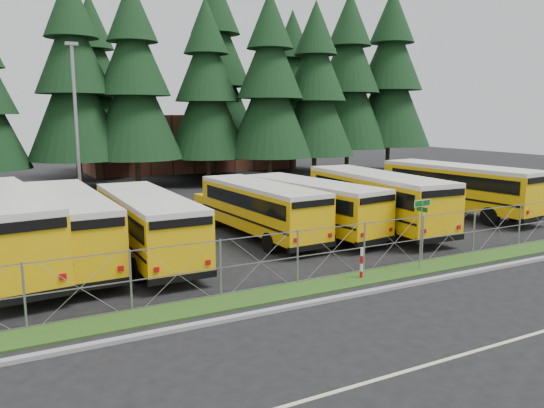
{
  "coord_description": "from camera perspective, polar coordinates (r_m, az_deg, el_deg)",
  "views": [
    {
      "loc": [
        -13.47,
        -16.99,
        6.1
      ],
      "look_at": [
        -2.42,
        4.0,
        2.06
      ],
      "focal_mm": 35.0,
      "sensor_mm": 36.0,
      "label": 1
    }
  ],
  "objects": [
    {
      "name": "conifer_13",
      "position": [
        58.54,
        2.2,
        12.0
      ],
      "size": [
        7.68,
        7.68,
        16.99
      ],
      "primitive_type": null,
      "color": "black",
      "rests_on": "ground"
    },
    {
      "name": "conifer_3",
      "position": [
        45.36,
        -20.51,
        12.05
      ],
      "size": [
        7.65,
        7.65,
        16.92
      ],
      "primitive_type": null,
      "color": "black",
      "rests_on": "ground"
    },
    {
      "name": "conifer_8",
      "position": [
        55.4,
        8.23,
        12.64
      ],
      "size": [
        8.2,
        8.2,
        18.13
      ],
      "primitive_type": null,
      "color": "black",
      "rests_on": "ground"
    },
    {
      "name": "brick_building",
      "position": [
        60.31,
        -8.96,
        6.6
      ],
      "size": [
        22.0,
        10.0,
        6.0
      ],
      "primitive_type": "cube",
      "color": "brown",
      "rests_on": "ground"
    },
    {
      "name": "bus_6",
      "position": [
        28.79,
        10.71,
        0.32
      ],
      "size": [
        3.37,
        11.69,
        3.03
      ],
      "primitive_type": null,
      "rotation": [
        0.0,
        0.0,
        -0.06
      ],
      "color": "#E6AF07",
      "rests_on": "ground"
    },
    {
      "name": "curb",
      "position": [
        20.28,
        15.74,
        -8.05
      ],
      "size": [
        50.0,
        0.25,
        0.12
      ],
      "primitive_type": "cube",
      "color": "gray",
      "rests_on": "ground"
    },
    {
      "name": "conifer_11",
      "position": [
        53.51,
        -18.68,
        11.77
      ],
      "size": [
        7.71,
        7.71,
        17.06
      ],
      "primitive_type": null,
      "color": "black",
      "rests_on": "ground"
    },
    {
      "name": "conifer_5",
      "position": [
        46.99,
        -7.01,
        11.8
      ],
      "size": [
        7.16,
        7.16,
        15.83
      ],
      "primitive_type": null,
      "color": "black",
      "rests_on": "ground"
    },
    {
      "name": "conifer_6",
      "position": [
        46.47,
        -0.22,
        12.25
      ],
      "size": [
        7.41,
        7.41,
        16.4
      ],
      "primitive_type": null,
      "color": "black",
      "rests_on": "ground"
    },
    {
      "name": "conifer_4",
      "position": [
        45.2,
        -14.59,
        12.22
      ],
      "size": [
        7.56,
        7.56,
        16.71
      ],
      "primitive_type": null,
      "color": "black",
      "rests_on": "ground"
    },
    {
      "name": "bus_1",
      "position": [
        23.22,
        -21.33,
        -2.47
      ],
      "size": [
        2.94,
        11.42,
        2.98
      ],
      "primitive_type": null,
      "rotation": [
        0.0,
        0.0,
        0.02
      ],
      "color": "#E6AF07",
      "rests_on": "ground"
    },
    {
      "name": "grass_verge",
      "position": [
        21.27,
        13.13,
        -7.19
      ],
      "size": [
        50.0,
        1.4,
        0.06
      ],
      "primitive_type": "cube",
      "color": "#1A4112",
      "rests_on": "ground"
    },
    {
      "name": "bus_5",
      "position": [
        27.29,
        3.85,
        -0.34
      ],
      "size": [
        3.89,
        10.71,
        2.75
      ],
      "primitive_type": null,
      "rotation": [
        0.0,
        0.0,
        0.14
      ],
      "color": "#E6AF07",
      "rests_on": "ground"
    },
    {
      "name": "bus_4",
      "position": [
        26.43,
        -1.58,
        -0.66
      ],
      "size": [
        3.05,
        10.55,
        2.73
      ],
      "primitive_type": null,
      "rotation": [
        0.0,
        0.0,
        0.06
      ],
      "color": "#E6AF07",
      "rests_on": "ground"
    },
    {
      "name": "light_standard",
      "position": [
        33.3,
        -20.3,
        8.04
      ],
      "size": [
        0.7,
        0.35,
        10.14
      ],
      "color": "#909398",
      "rests_on": "ground"
    },
    {
      "name": "conifer_9",
      "position": [
        58.13,
        12.61,
        12.74
      ],
      "size": [
        8.55,
        8.55,
        18.91
      ],
      "primitive_type": null,
      "color": "black",
      "rests_on": "ground"
    },
    {
      "name": "road_lane_line",
      "position": [
        17.31,
        27.17,
        -12.08
      ],
      "size": [
        50.0,
        0.12,
        0.01
      ],
      "primitive_type": "cube",
      "color": "beige",
      "rests_on": "ground"
    },
    {
      "name": "conifer_7",
      "position": [
        49.14,
        4.66,
        11.88
      ],
      "size": [
        7.26,
        7.26,
        16.06
      ],
      "primitive_type": null,
      "color": "black",
      "rests_on": "ground"
    },
    {
      "name": "street_sign",
      "position": [
        21.5,
        15.79,
        -1.62
      ],
      "size": [
        0.84,
        0.55,
        2.81
      ],
      "color": "#909398",
      "rests_on": "ground"
    },
    {
      "name": "striped_bollard",
      "position": [
        20.15,
        9.6,
        -6.32
      ],
      "size": [
        0.11,
        0.11,
        1.2
      ],
      "primitive_type": "cylinder",
      "color": "#B20C0C",
      "rests_on": "ground"
    },
    {
      "name": "bus_2",
      "position": [
        23.04,
        -13.47,
        -2.37
      ],
      "size": [
        2.54,
        10.73,
        2.81
      ],
      "primitive_type": null,
      "rotation": [
        0.0,
        0.0,
        0.0
      ],
      "color": "#E6AF07",
      "rests_on": "ground"
    },
    {
      "name": "conifer_12",
      "position": [
        52.4,
        -6.02,
        13.45
      ],
      "size": [
        8.69,
        8.69,
        19.23
      ],
      "primitive_type": null,
      "color": "black",
      "rests_on": "ground"
    },
    {
      "name": "ground",
      "position": [
        22.53,
        10.29,
        -6.21
      ],
      "size": [
        120.0,
        120.0,
        0.0
      ],
      "primitive_type": "plane",
      "color": "black",
      "rests_on": "ground"
    },
    {
      "name": "chainlink_fence",
      "position": [
        21.53,
        12.01,
        -4.27
      ],
      "size": [
        44.0,
        0.1,
        2.0
      ],
      "primitive_type": null,
      "color": "#909398",
      "rests_on": "ground"
    },
    {
      "name": "bus_east",
      "position": [
        34.3,
        18.93,
        1.48
      ],
      "size": [
        4.09,
        11.92,
        3.06
      ],
      "primitive_type": null,
      "rotation": [
        0.0,
        0.0,
        0.12
      ],
      "color": "#E6AF07",
      "rests_on": "ground"
    }
  ]
}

